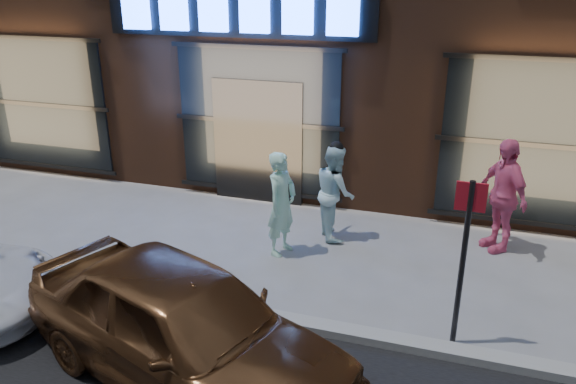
% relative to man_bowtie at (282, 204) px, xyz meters
% --- Properties ---
extents(ground, '(90.00, 90.00, 0.00)m').
position_rel_man_bowtie_xyz_m(ground, '(-1.14, -1.93, -0.85)').
color(ground, slate).
rests_on(ground, ground).
extents(curb, '(60.00, 0.25, 0.12)m').
position_rel_man_bowtie_xyz_m(curb, '(-1.14, -1.93, -0.79)').
color(curb, gray).
rests_on(curb, ground).
extents(man_bowtie, '(0.56, 0.71, 1.70)m').
position_rel_man_bowtie_xyz_m(man_bowtie, '(0.00, 0.00, 0.00)').
color(man_bowtie, '#BBF6DA').
rests_on(man_bowtie, ground).
extents(man_cap, '(0.91, 0.99, 1.63)m').
position_rel_man_bowtie_xyz_m(man_cap, '(0.67, 0.85, -0.03)').
color(man_cap, silver).
rests_on(man_cap, ground).
extents(passerby, '(0.99, 1.17, 1.88)m').
position_rel_man_bowtie_xyz_m(passerby, '(3.33, 1.22, 0.09)').
color(passerby, '#EB608E').
rests_on(passerby, ground).
extents(gold_sedan, '(4.44, 2.95, 1.40)m').
position_rel_man_bowtie_xyz_m(gold_sedan, '(-0.05, -3.24, -0.15)').
color(gold_sedan, brown).
rests_on(gold_sedan, ground).
extents(sign_post, '(0.34, 0.07, 2.14)m').
position_rel_man_bowtie_xyz_m(sign_post, '(2.77, -1.65, 0.44)').
color(sign_post, '#262628').
rests_on(sign_post, ground).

